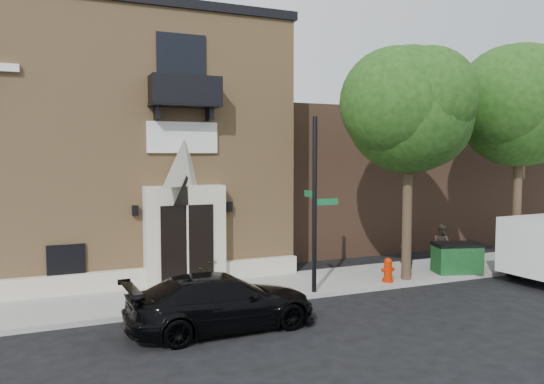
# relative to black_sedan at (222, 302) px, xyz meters

# --- Properties ---
(ground) EXTENTS (120.00, 120.00, 0.00)m
(ground) POSITION_rel_black_sedan_xyz_m (1.16, 1.58, -0.70)
(ground) COLOR black
(ground) RESTS_ON ground
(sidewalk) EXTENTS (42.00, 3.00, 0.15)m
(sidewalk) POSITION_rel_black_sedan_xyz_m (2.16, 3.08, -0.62)
(sidewalk) COLOR gray
(sidewalk) RESTS_ON ground
(church) EXTENTS (12.20, 11.01, 9.30)m
(church) POSITION_rel_black_sedan_xyz_m (-1.82, 9.53, 3.94)
(church) COLOR #AA8050
(church) RESTS_ON ground
(neighbour_building) EXTENTS (18.00, 8.00, 6.40)m
(neighbour_building) POSITION_rel_black_sedan_xyz_m (13.16, 10.58, 2.50)
(neighbour_building) COLOR brown
(neighbour_building) RESTS_ON ground
(street_tree_left) EXTENTS (4.97, 4.38, 7.77)m
(street_tree_left) POSITION_rel_black_sedan_xyz_m (7.19, 1.93, 5.17)
(street_tree_left) COLOR #38281C
(street_tree_left) RESTS_ON sidewalk
(street_tree_mid) EXTENTS (5.21, 4.64, 8.25)m
(street_tree_mid) POSITION_rel_black_sedan_xyz_m (12.19, 1.93, 5.50)
(street_tree_mid) COLOR #38281C
(street_tree_mid) RESTS_ON sidewalk
(black_sedan) EXTENTS (4.88, 2.16, 1.39)m
(black_sedan) POSITION_rel_black_sedan_xyz_m (0.00, 0.00, 0.00)
(black_sedan) COLOR black
(black_sedan) RESTS_ON ground
(street_sign) EXTENTS (0.85, 0.86, 5.34)m
(street_sign) POSITION_rel_black_sedan_xyz_m (3.55, 1.80, 2.14)
(street_sign) COLOR black
(street_sign) RESTS_ON sidewalk
(fire_hydrant) EXTENTS (0.46, 0.37, 0.81)m
(fire_hydrant) POSITION_rel_black_sedan_xyz_m (6.37, 1.95, -0.15)
(fire_hydrant) COLOR #B41E00
(fire_hydrant) RESTS_ON sidewalk
(dumpster) EXTENTS (1.83, 1.35, 1.07)m
(dumpster) POSITION_rel_black_sedan_xyz_m (9.44, 2.12, -0.00)
(dumpster) COLOR #103D19
(dumpster) RESTS_ON sidewalk
(planter) EXTENTS (0.80, 0.74, 0.76)m
(planter) POSITION_rel_black_sedan_xyz_m (0.80, 4.17, -0.17)
(planter) COLOR #466A2A
(planter) RESTS_ON sidewalk
(pedestrian_near) EXTENTS (0.59, 0.41, 1.56)m
(pedestrian_near) POSITION_rel_black_sedan_xyz_m (7.47, 2.42, 0.23)
(pedestrian_near) COLOR black
(pedestrian_near) RESTS_ON sidewalk
(pedestrian_far) EXTENTS (0.64, 0.80, 1.59)m
(pedestrian_far) POSITION_rel_black_sedan_xyz_m (9.72, 3.23, 0.25)
(pedestrian_far) COLOR #322922
(pedestrian_far) RESTS_ON sidewalk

